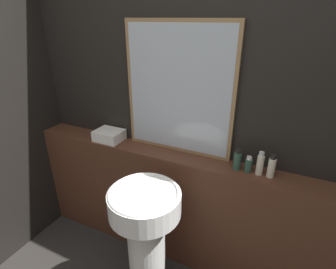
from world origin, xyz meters
name	(u,v)px	position (x,y,z in m)	size (l,w,h in m)	color
wall_back	(195,113)	(0.00, 1.65, 1.25)	(8.00, 0.06, 2.50)	black
vanity_counter	(185,210)	(0.00, 1.52, 0.48)	(2.65, 0.21, 0.95)	#512D1E
pedestal_sink	(146,234)	(-0.10, 1.08, 0.58)	(0.45, 0.45, 0.92)	white
mirror	(178,91)	(-0.11, 1.60, 1.41)	(0.80, 0.03, 0.92)	#937047
towel_stack	(109,135)	(-0.68, 1.52, 1.00)	(0.22, 0.18, 0.08)	white
shampoo_bottle	(237,160)	(0.35, 1.52, 1.02)	(0.05, 0.05, 0.15)	#2D4C3D
conditioner_bottle	(248,165)	(0.43, 1.52, 1.01)	(0.05, 0.05, 0.11)	#2D4C3D
lotion_bottle	(260,164)	(0.50, 1.52, 1.03)	(0.04, 0.04, 0.16)	beige
body_wash_bottle	(272,167)	(0.57, 1.52, 1.03)	(0.05, 0.05, 0.16)	beige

